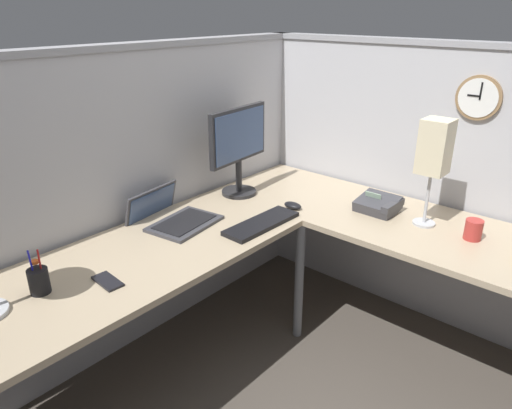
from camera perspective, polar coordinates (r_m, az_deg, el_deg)
The scene contains 14 objects.
ground_plane at distance 2.65m, azimuth 5.72°, elevation -18.25°, with size 6.80×6.80×0.00m, color #4C443D.
cubicle_wall_back at distance 2.55m, azimuth -14.64°, elevation 0.30°, with size 2.57×0.12×1.58m.
cubicle_wall_right at distance 2.84m, azimuth 21.08°, elevation 1.76°, with size 0.12×2.37×1.58m.
desk at distance 2.16m, azimuth 5.14°, elevation -8.07°, with size 2.35×2.15×0.73m.
monitor at distance 2.66m, azimuth -2.10°, elevation 7.20°, with size 0.46×0.20×0.50m.
laptop at distance 2.44m, azimuth -10.31°, elevation -1.41°, with size 0.39×0.43×0.22m.
keyboard at distance 2.35m, azimuth 0.67°, elevation -2.30°, with size 0.43×0.14×0.02m, color black.
computer_mouse at distance 2.55m, azimuth 4.44°, elevation -0.11°, with size 0.06×0.10×0.03m, color black.
pen_cup at distance 1.98m, azimuth -24.66°, elevation -8.30°, with size 0.08×0.08×0.18m.
cell_phone at distance 1.98m, azimuth -17.41°, elevation -8.81°, with size 0.07×0.14×0.01m, color black.
office_phone at distance 2.58m, azimuth 14.57°, elevation -0.06°, with size 0.19×0.21×0.11m.
desk_lamp_paper at distance 2.39m, azimuth 20.69°, elevation 6.15°, with size 0.13×0.13×0.53m.
coffee_mug at distance 2.42m, azimuth 24.68°, elevation -2.77°, with size 0.08×0.08×0.10m, color #B2332D.
wall_clock at distance 2.62m, azimuth 25.22°, elevation 11.55°, with size 0.04×0.22×0.22m.
Camera 1 is at (-1.67, -1.11, 1.74)m, focal length 33.26 mm.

